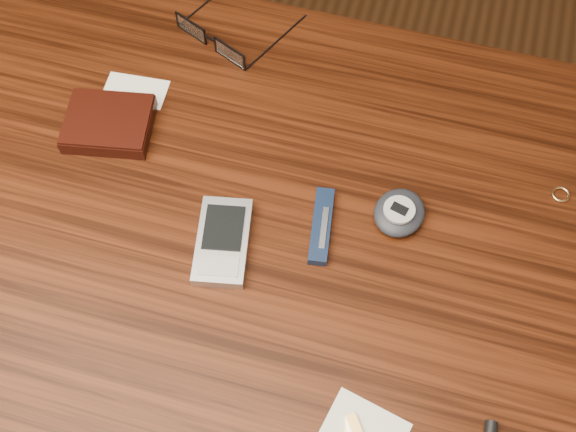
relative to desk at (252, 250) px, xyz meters
name	(u,v)px	position (x,y,z in m)	size (l,w,h in m)	color
ground	(265,385)	(0.00, 0.00, -0.65)	(3.80, 3.80, 0.00)	#472814
desk	(252,250)	(0.00, 0.00, 0.00)	(1.00, 0.70, 0.75)	#351508
wallet_and_card	(109,123)	(-0.21, 0.07, 0.11)	(0.12, 0.15, 0.02)	black
eyeglasses	(214,38)	(-0.13, 0.25, 0.11)	(0.17, 0.17, 0.03)	black
gold_ring	(561,194)	(0.37, 0.13, 0.10)	(0.02, 0.02, 0.00)	#E1B374
pda_phone	(223,241)	(-0.02, -0.05, 0.11)	(0.08, 0.12, 0.02)	#A9A9AD
pedometer	(399,212)	(0.18, 0.04, 0.11)	(0.08, 0.08, 0.03)	black
pocket_knife	(321,226)	(0.09, 0.00, 0.11)	(0.04, 0.10, 0.01)	#0E1933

